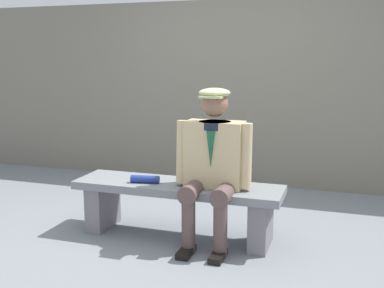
% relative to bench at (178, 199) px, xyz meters
% --- Properties ---
extents(ground_plane, '(30.00, 30.00, 0.00)m').
position_rel_bench_xyz_m(ground_plane, '(0.00, 0.00, -0.33)').
color(ground_plane, slate).
extents(bench, '(1.80, 0.48, 0.48)m').
position_rel_bench_xyz_m(bench, '(0.00, 0.00, 0.00)').
color(bench, slate).
rests_on(bench, ground).
extents(seated_man, '(0.64, 0.60, 1.30)m').
position_rel_bench_xyz_m(seated_man, '(-0.33, 0.06, 0.38)').
color(seated_man, '#CBB282').
rests_on(seated_man, ground).
extents(rolled_magazine, '(0.25, 0.11, 0.07)m').
position_rel_bench_xyz_m(rolled_magazine, '(0.27, 0.07, 0.18)').
color(rolled_magazine, navy).
rests_on(rolled_magazine, bench).
extents(stadium_wall, '(12.00, 0.24, 2.21)m').
position_rel_bench_xyz_m(stadium_wall, '(0.00, -2.00, 0.77)').
color(stadium_wall, slate).
rests_on(stadium_wall, ground).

